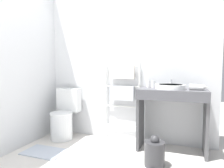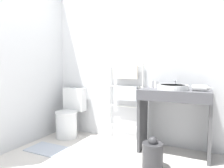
# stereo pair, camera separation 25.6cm
# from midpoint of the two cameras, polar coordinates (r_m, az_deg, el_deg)

# --- Properties ---
(wall_back) EXTENTS (2.79, 0.12, 2.47)m
(wall_back) POSITION_cam_midpoint_polar(r_m,az_deg,el_deg) (3.22, 7.01, 6.19)
(wall_back) COLOR silver
(wall_back) RESTS_ON ground_plane
(wall_side) EXTENTS (0.12, 2.17, 2.47)m
(wall_side) POSITION_cam_midpoint_polar(r_m,az_deg,el_deg) (3.27, -20.82, 5.91)
(wall_side) COLOR silver
(wall_side) RESTS_ON ground_plane
(toilet) EXTENTS (0.39, 0.49, 0.81)m
(toilet) POSITION_cam_midpoint_polar(r_m,az_deg,el_deg) (3.43, -10.05, -9.06)
(toilet) COLOR white
(toilet) RESTS_ON ground_plane
(towel_radiator) EXTENTS (0.58, 0.06, 1.22)m
(towel_radiator) POSITION_cam_midpoint_polar(r_m,az_deg,el_deg) (3.13, 6.16, -1.04)
(towel_radiator) COLOR white
(towel_radiator) RESTS_ON ground_plane
(vanity_counter) EXTENTS (0.90, 0.46, 0.86)m
(vanity_counter) POSITION_cam_midpoint_polar(r_m,az_deg,el_deg) (2.81, 19.85, -7.30)
(vanity_counter) COLOR #4C4C51
(vanity_counter) RESTS_ON ground_plane
(sink_basin) EXTENTS (0.40, 0.40, 0.06)m
(sink_basin) POSITION_cam_midpoint_polar(r_m,az_deg,el_deg) (2.77, 19.51, -0.85)
(sink_basin) COLOR white
(sink_basin) RESTS_ON vanity_counter
(faucet) EXTENTS (0.02, 0.10, 0.12)m
(faucet) POSITION_cam_midpoint_polar(r_m,az_deg,el_deg) (2.96, 19.95, 0.29)
(faucet) COLOR silver
(faucet) RESTS_ON vanity_counter
(cup_near_wall) EXTENTS (0.06, 0.06, 0.10)m
(cup_near_wall) POSITION_cam_midpoint_polar(r_m,az_deg,el_deg) (2.98, 13.68, -0.02)
(cup_near_wall) COLOR white
(cup_near_wall) RESTS_ON vanity_counter
(cup_near_edge) EXTENTS (0.06, 0.06, 0.10)m
(cup_near_edge) POSITION_cam_midpoint_polar(r_m,az_deg,el_deg) (2.92, 14.99, -0.15)
(cup_near_edge) COLOR white
(cup_near_edge) RESTS_ON vanity_counter
(hair_dryer) EXTENTS (0.22, 0.18, 0.08)m
(hair_dryer) POSITION_cam_midpoint_polar(r_m,az_deg,el_deg) (2.74, 26.46, -1.02)
(hair_dryer) COLOR white
(hair_dryer) RESTS_ON vanity_counter
(trash_bin) EXTENTS (0.24, 0.27, 0.36)m
(trash_bin) POSITION_cam_midpoint_polar(r_m,az_deg,el_deg) (2.48, 14.61, -18.98)
(trash_bin) COLOR #333335
(trash_bin) RESTS_ON ground_plane
(bath_mat) EXTENTS (0.56, 0.36, 0.01)m
(bath_mat) POSITION_cam_midpoint_polar(r_m,az_deg,el_deg) (3.04, -15.64, -17.54)
(bath_mat) COLOR #B2BCCC
(bath_mat) RESTS_ON ground_plane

